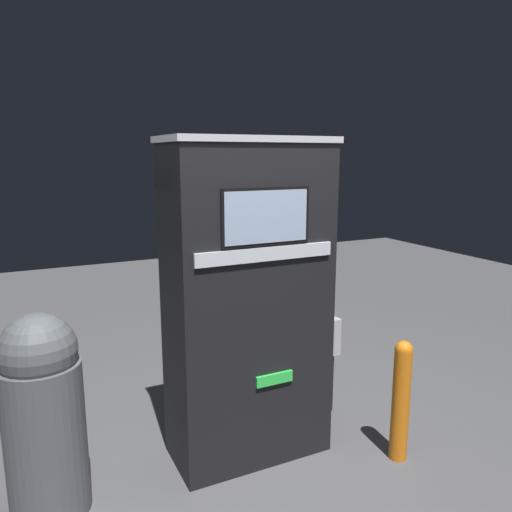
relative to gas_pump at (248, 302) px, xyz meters
The scene contains 4 objects.
ground_plane 1.11m from the gas_pump, 90.63° to the right, with size 14.00×14.00×0.00m, color #4C4C4F.
gas_pump is the anchor object (origin of this frame).
safety_bollard 1.21m from the gas_pump, 31.83° to the right, with size 0.12×0.12×0.85m.
trash_bin 1.38m from the gas_pump, behind, with size 0.45×0.45×1.20m.
Camera 1 is at (-1.35, -2.62, 2.04)m, focal length 35.00 mm.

